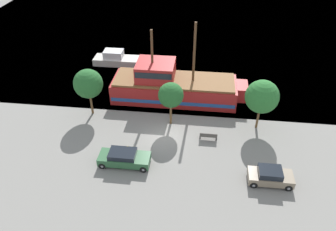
{
  "coord_description": "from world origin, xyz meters",
  "views": [
    {
      "loc": [
        3.43,
        -26.39,
        21.62
      ],
      "look_at": [
        0.11,
        2.0,
        1.2
      ],
      "focal_mm": 35.0,
      "sensor_mm": 36.0,
      "label": 1
    }
  ],
  "objects_px": {
    "moored_boat_dockside": "(117,59)",
    "bench_promenade_east": "(208,136)",
    "pirate_ship": "(173,86)",
    "fire_hydrant": "(127,149)",
    "parked_car_curb_mid": "(270,176)",
    "parked_car_curb_front": "(124,158)"
  },
  "relations": [
    {
      "from": "moored_boat_dockside",
      "to": "bench_promenade_east",
      "type": "height_order",
      "value": "moored_boat_dockside"
    },
    {
      "from": "pirate_ship",
      "to": "fire_hydrant",
      "type": "relative_size",
      "value": 20.93
    },
    {
      "from": "pirate_ship",
      "to": "moored_boat_dockside",
      "type": "bearing_deg",
      "value": 137.47
    },
    {
      "from": "moored_boat_dockside",
      "to": "parked_car_curb_mid",
      "type": "distance_m",
      "value": 28.38
    },
    {
      "from": "moored_boat_dockside",
      "to": "parked_car_curb_front",
      "type": "xyz_separation_m",
      "value": [
        5.76,
        -20.32,
        -0.02
      ]
    },
    {
      "from": "parked_car_curb_mid",
      "to": "bench_promenade_east",
      "type": "bearing_deg",
      "value": 135.76
    },
    {
      "from": "moored_boat_dockside",
      "to": "bench_promenade_east",
      "type": "relative_size",
      "value": 3.75
    },
    {
      "from": "moored_boat_dockside",
      "to": "parked_car_curb_mid",
      "type": "bearing_deg",
      "value": -48.09
    },
    {
      "from": "parked_car_curb_front",
      "to": "fire_hydrant",
      "type": "xyz_separation_m",
      "value": [
        -0.06,
        1.61,
        -0.32
      ]
    },
    {
      "from": "fire_hydrant",
      "to": "bench_promenade_east",
      "type": "bearing_deg",
      "value": 20.26
    },
    {
      "from": "parked_car_curb_front",
      "to": "parked_car_curb_mid",
      "type": "xyz_separation_m",
      "value": [
        13.19,
        -0.8,
        0.01
      ]
    },
    {
      "from": "pirate_ship",
      "to": "parked_car_curb_mid",
      "type": "distance_m",
      "value": 16.27
    },
    {
      "from": "moored_boat_dockside",
      "to": "fire_hydrant",
      "type": "bearing_deg",
      "value": -73.04
    },
    {
      "from": "bench_promenade_east",
      "to": "parked_car_curb_mid",
      "type": "bearing_deg",
      "value": -44.24
    },
    {
      "from": "parked_car_curb_front",
      "to": "fire_hydrant",
      "type": "height_order",
      "value": "parked_car_curb_front"
    },
    {
      "from": "moored_boat_dockside",
      "to": "bench_promenade_east",
      "type": "distance_m",
      "value": 20.81
    },
    {
      "from": "parked_car_curb_front",
      "to": "bench_promenade_east",
      "type": "relative_size",
      "value": 2.66
    },
    {
      "from": "parked_car_curb_mid",
      "to": "moored_boat_dockside",
      "type": "bearing_deg",
      "value": 131.91
    },
    {
      "from": "bench_promenade_east",
      "to": "pirate_ship",
      "type": "bearing_deg",
      "value": 120.78
    },
    {
      "from": "parked_car_curb_front",
      "to": "fire_hydrant",
      "type": "distance_m",
      "value": 1.65
    },
    {
      "from": "pirate_ship",
      "to": "bench_promenade_east",
      "type": "xyz_separation_m",
      "value": [
        4.49,
        -7.54,
        -1.25
      ]
    },
    {
      "from": "bench_promenade_east",
      "to": "parked_car_curb_front",
      "type": "bearing_deg",
      "value": -149.88
    }
  ]
}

